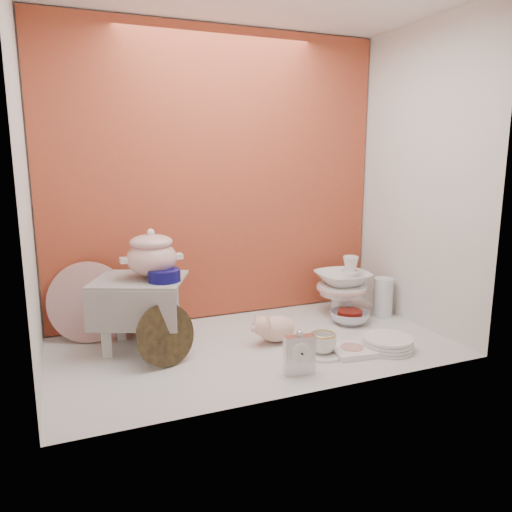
{
  "coord_description": "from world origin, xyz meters",
  "views": [
    {
      "loc": [
        -0.81,
        -2.0,
        0.87
      ],
      "look_at": [
        0.02,
        0.02,
        0.42
      ],
      "focal_mm": 34.86,
      "sensor_mm": 36.0,
      "label": 1
    }
  ],
  "objects": [
    {
      "name": "soup_tureen",
      "position": [
        -0.42,
        0.17,
        0.44
      ],
      "size": [
        0.35,
        0.35,
        0.22
      ],
      "primitive_type": null,
      "rotation": [
        0.0,
        0.0,
        0.43
      ],
      "color": "white",
      "rests_on": "step_stool"
    },
    {
      "name": "porcelain_tower",
      "position": [
        0.63,
        0.25,
        0.16
      ],
      "size": [
        0.32,
        0.32,
        0.33
      ],
      "primitive_type": null,
      "rotation": [
        0.0,
        0.0,
        0.13
      ],
      "color": "white",
      "rests_on": "ground"
    },
    {
      "name": "blue_white_vase",
      "position": [
        -0.4,
        0.33,
        0.12
      ],
      "size": [
        0.28,
        0.28,
        0.24
      ],
      "primitive_type": "imported",
      "rotation": [
        0.0,
        0.0,
        -0.24
      ],
      "color": "white",
      "rests_on": "ground"
    },
    {
      "name": "mantel_clock",
      "position": [
        0.06,
        -0.34,
        0.09
      ],
      "size": [
        0.13,
        0.06,
        0.18
      ],
      "primitive_type": "cube",
      "rotation": [
        0.0,
        0.0,
        -0.16
      ],
      "color": "silver",
      "rests_on": "ground"
    },
    {
      "name": "plush_pig",
      "position": [
        0.12,
        0.01,
        0.07
      ],
      "size": [
        0.25,
        0.2,
        0.14
      ],
      "primitive_type": "ellipsoid",
      "rotation": [
        0.0,
        0.0,
        -0.18
      ],
      "color": "beige",
      "rests_on": "ground"
    },
    {
      "name": "niche_shell",
      "position": [
        0.0,
        0.18,
        0.93
      ],
      "size": [
        1.86,
        1.03,
        1.53
      ],
      "color": "#AE352B",
      "rests_on": "ground"
    },
    {
      "name": "crystal_bowl",
      "position": [
        0.58,
        0.1,
        0.03
      ],
      "size": [
        0.22,
        0.22,
        0.06
      ],
      "primitive_type": "imported",
      "rotation": [
        0.0,
        0.0,
        0.05
      ],
      "color": "silver",
      "rests_on": "ground"
    },
    {
      "name": "gold_rim_teacup",
      "position": [
        0.24,
        -0.21,
        0.06
      ],
      "size": [
        0.15,
        0.15,
        0.09
      ],
      "primitive_type": "imported",
      "rotation": [
        0.0,
        0.0,
        -0.43
      ],
      "color": "white",
      "rests_on": "teacup_saucer"
    },
    {
      "name": "clear_glass_vase",
      "position": [
        0.82,
        0.14,
        0.11
      ],
      "size": [
        0.13,
        0.13,
        0.21
      ],
      "primitive_type": "cylinder",
      "rotation": [
        0.0,
        0.0,
        -0.31
      ],
      "color": "silver",
      "rests_on": "ground"
    },
    {
      "name": "lacquer_tray",
      "position": [
        -0.41,
        -0.05,
        0.13
      ],
      "size": [
        0.28,
        0.16,
        0.26
      ],
      "primitive_type": null,
      "rotation": [
        0.0,
        0.0,
        0.32
      ],
      "color": "black",
      "rests_on": "ground"
    },
    {
      "name": "step_stool",
      "position": [
        -0.48,
        0.17,
        0.16
      ],
      "size": [
        0.49,
        0.46,
        0.33
      ],
      "primitive_type": null,
      "rotation": [
        0.0,
        0.0,
        -0.42
      ],
      "color": "silver",
      "rests_on": "ground"
    },
    {
      "name": "teacup_saucer",
      "position": [
        0.24,
        -0.21,
        0.01
      ],
      "size": [
        0.2,
        0.2,
        0.01
      ],
      "primitive_type": "cylinder",
      "rotation": [
        0.0,
        0.0,
        -0.13
      ],
      "color": "white",
      "rests_on": "ground"
    },
    {
      "name": "cobalt_bowl",
      "position": [
        -0.38,
        0.08,
        0.35
      ],
      "size": [
        0.18,
        0.18,
        0.05
      ],
      "primitive_type": "cylinder",
      "rotation": [
        0.0,
        0.0,
        0.36
      ],
      "color": "#0D0B54",
      "rests_on": "step_stool"
    },
    {
      "name": "lattice_dish",
      "position": [
        0.38,
        -0.24,
        0.01
      ],
      "size": [
        0.2,
        0.2,
        0.03
      ],
      "primitive_type": "cube",
      "rotation": [
        0.0,
        0.0,
        -0.13
      ],
      "color": "white",
      "rests_on": "ground"
    },
    {
      "name": "dinner_plate_stack",
      "position": [
        0.55,
        -0.27,
        0.03
      ],
      "size": [
        0.31,
        0.31,
        0.06
      ],
      "primitive_type": "cylinder",
      "rotation": [
        0.0,
        0.0,
        0.39
      ],
      "color": "white",
      "rests_on": "ground"
    },
    {
      "name": "floral_platter",
      "position": [
        -0.69,
        0.37,
        0.19
      ],
      "size": [
        0.4,
        0.23,
        0.37
      ],
      "primitive_type": null,
      "rotation": [
        0.0,
        0.0,
        -0.34
      ],
      "color": "silver",
      "rests_on": "ground"
    },
    {
      "name": "ground",
      "position": [
        0.0,
        0.0,
        0.0
      ],
      "size": [
        1.8,
        1.8,
        0.0
      ],
      "primitive_type": "plane",
      "color": "silver",
      "rests_on": "ground"
    }
  ]
}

